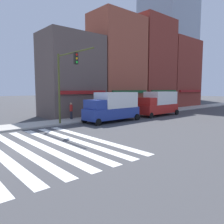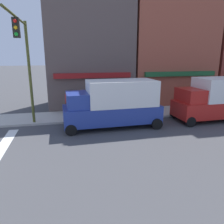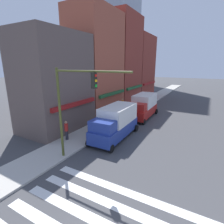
% 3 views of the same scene
% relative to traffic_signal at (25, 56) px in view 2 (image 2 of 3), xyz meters
% --- Properties ---
extents(storefront_row, '(31.99, 5.30, 14.99)m').
position_rel_traffic_signal_xyz_m(storefront_row, '(17.49, 6.37, 2.04)').
color(storefront_row, brown).
rests_on(storefront_row, ground_plane).
extents(traffic_signal, '(0.32, 5.53, 6.60)m').
position_rel_traffic_signal_xyz_m(traffic_signal, '(0.00, 0.00, 0.00)').
color(traffic_signal, '#474C1E').
rests_on(traffic_signal, ground_plane).
extents(box_truck_blue, '(6.26, 2.42, 3.04)m').
position_rel_traffic_signal_xyz_m(box_truck_blue, '(5.17, -0.43, -2.96)').
color(box_truck_blue, navy).
rests_on(box_truck_blue, ground_plane).
extents(box_truck_red, '(6.26, 2.42, 3.04)m').
position_rel_traffic_signal_xyz_m(box_truck_red, '(12.91, -0.43, -2.96)').
color(box_truck_red, '#B21E19').
rests_on(box_truck_red, ground_plane).
extents(pedestrian_red_jacket, '(0.32, 0.32, 1.77)m').
position_rel_traffic_signal_xyz_m(pedestrian_red_jacket, '(2.31, 3.07, -3.47)').
color(pedestrian_red_jacket, '#23232D').
rests_on(pedestrian_red_jacket, sidewalk_left).
extents(pedestrian_orange_vest, '(0.32, 0.32, 1.77)m').
position_rel_traffic_signal_xyz_m(pedestrian_orange_vest, '(14.42, 3.32, -3.47)').
color(pedestrian_orange_vest, '#23232D').
rests_on(pedestrian_orange_vest, sidewalk_left).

